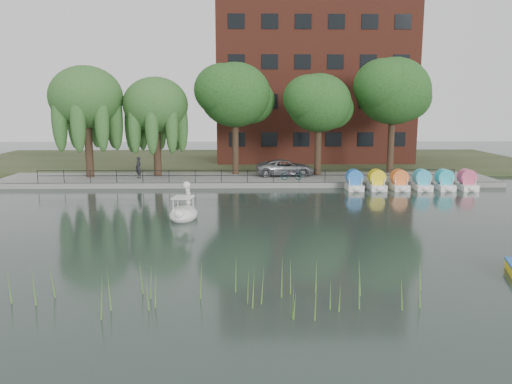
{
  "coord_description": "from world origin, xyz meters",
  "views": [
    {
      "loc": [
        -0.03,
        -24.64,
        6.42
      ],
      "look_at": [
        0.5,
        4.0,
        1.3
      ],
      "focal_mm": 35.0,
      "sensor_mm": 36.0,
      "label": 1
    }
  ],
  "objects_px": {
    "swan_boat": "(184,211)",
    "pedestrian": "(138,166)",
    "bicycle": "(291,174)",
    "minivan": "(285,166)"
  },
  "relations": [
    {
      "from": "bicycle",
      "to": "swan_boat",
      "type": "bearing_deg",
      "value": 144.21
    },
    {
      "from": "swan_boat",
      "to": "bicycle",
      "type": "bearing_deg",
      "value": 66.59
    },
    {
      "from": "minivan",
      "to": "swan_boat",
      "type": "relative_size",
      "value": 2.19
    },
    {
      "from": "minivan",
      "to": "pedestrian",
      "type": "distance_m",
      "value": 12.08
    },
    {
      "from": "pedestrian",
      "to": "bicycle",
      "type": "bearing_deg",
      "value": 39.33
    },
    {
      "from": "bicycle",
      "to": "pedestrian",
      "type": "height_order",
      "value": "pedestrian"
    },
    {
      "from": "bicycle",
      "to": "swan_boat",
      "type": "xyz_separation_m",
      "value": [
        -7.08,
        -11.77,
        -0.46
      ]
    },
    {
      "from": "minivan",
      "to": "swan_boat",
      "type": "bearing_deg",
      "value": 152.12
    },
    {
      "from": "bicycle",
      "to": "swan_boat",
      "type": "relative_size",
      "value": 0.67
    },
    {
      "from": "swan_boat",
      "to": "pedestrian",
      "type": "bearing_deg",
      "value": 119.79
    }
  ]
}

